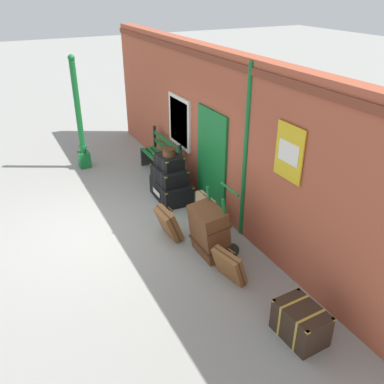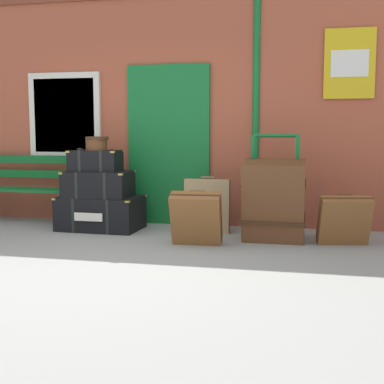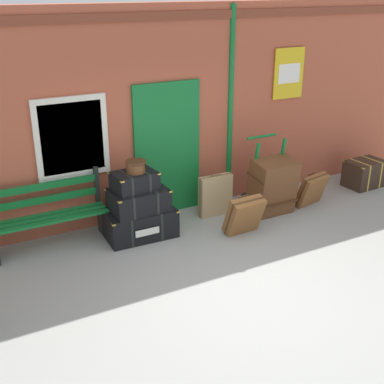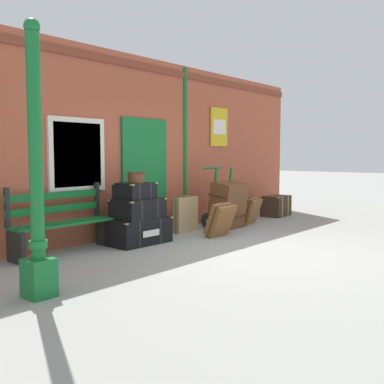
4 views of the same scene
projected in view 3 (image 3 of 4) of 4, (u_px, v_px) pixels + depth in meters
ground_plane at (242, 286)px, 6.21m from camera, size 60.00×60.00×0.00m
brick_facade at (152, 114)px, 7.72m from camera, size 10.40×0.35×3.20m
platform_bench at (49, 217)px, 7.02m from camera, size 1.60×0.43×1.01m
steamer_trunk_base at (139, 222)px, 7.39m from camera, size 1.03×0.69×0.43m
steamer_trunk_middle at (139, 200)px, 7.22m from camera, size 0.82×0.57×0.33m
steamer_trunk_top at (135, 181)px, 7.11m from camera, size 0.64×0.50×0.27m
round_hatbox at (136, 166)px, 7.03m from camera, size 0.29×0.28×0.17m
porters_trolley at (265, 193)px, 8.24m from camera, size 0.71×0.56×1.21m
large_brown_trunk at (273, 186)px, 8.03m from camera, size 0.70×0.55×0.93m
suitcase_umber at (244, 215)px, 7.41m from camera, size 0.56×0.40×0.60m
suitcase_beige at (215, 195)px, 8.03m from camera, size 0.57×0.15×0.70m
suitcase_slate at (312, 190)px, 8.38m from camera, size 0.60×0.43×0.56m
corner_trunk at (364, 173)px, 9.20m from camera, size 0.71×0.52×0.49m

